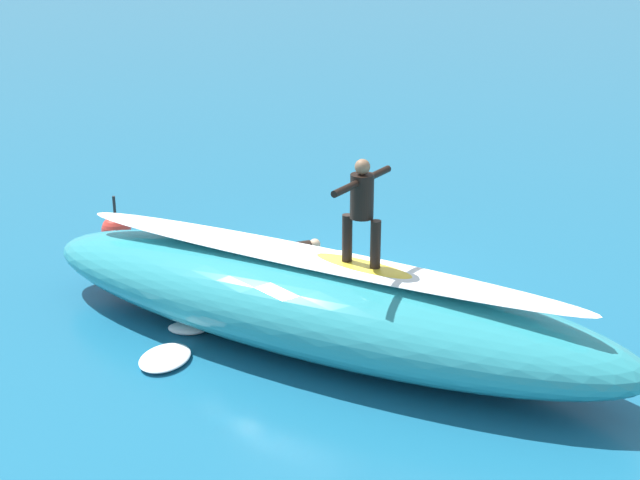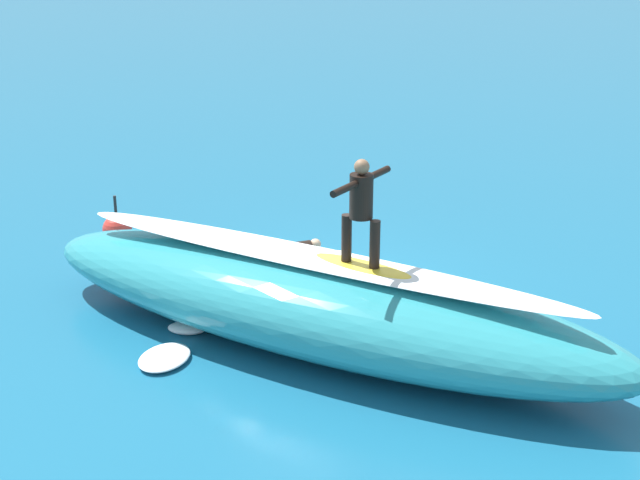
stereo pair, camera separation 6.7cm
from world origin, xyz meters
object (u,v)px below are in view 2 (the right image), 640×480
object	(u,v)px
surfboard_riding	(360,267)
buoy_marker	(117,229)
surfer_paddling	(282,253)
surfboard_paddling	(289,261)
surfer_riding	(361,204)

from	to	relation	value
surfboard_riding	buoy_marker	distance (m)	6.34
surfer_paddling	buoy_marker	bearing A→B (deg)	139.36
surfboard_riding	buoy_marker	xyz separation A→B (m)	(6.01, -1.72, -1.07)
surfboard_paddling	buoy_marker	xyz separation A→B (m)	(3.32, 0.74, 0.23)
surfer_riding	buoy_marker	bearing A→B (deg)	-12.50
surfboard_paddling	surfer_paddling	size ratio (longest dim) A/B	1.66
surfboard_riding	surfer_riding	xyz separation A→B (m)	(0.00, -0.00, 0.90)
surfer_paddling	buoy_marker	distance (m)	3.31
surfboard_riding	buoy_marker	size ratio (longest dim) A/B	2.32
surfboard_paddling	surfer_paddling	bearing A→B (deg)	-180.00
surfer_riding	surfboard_paddling	bearing A→B (deg)	-39.06
surfer_riding	surfboard_paddling	size ratio (longest dim) A/B	0.62
surfboard_riding	surfer_paddling	xyz separation A→B (m)	(2.76, -2.36, -1.13)
surfboard_riding	surfer_paddling	bearing A→B (deg)	-37.06
surfboard_paddling	surfer_paddling	world-z (taller)	surfer_paddling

